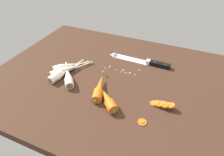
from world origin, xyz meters
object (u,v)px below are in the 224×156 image
whole_carrot (99,88)px  parsnip_back (66,67)px  parsnip_front (62,73)px  whole_carrot_second (108,99)px  chefs_knife (138,60)px  parsnip_mid_left (68,77)px  carrot_slice_stack (162,104)px  parsnip_mid_right (66,70)px  carrot_slice_stray_near (142,122)px

whole_carrot → parsnip_back: 24.84cm
whole_carrot → parsnip_front: whole_carrot is taller
whole_carrot_second → parsnip_front: whole_carrot_second is taller
chefs_knife → whole_carrot: size_ratio=1.69×
parsnip_mid_left → parsnip_back: size_ratio=1.10×
chefs_knife → whole_carrot_second: whole_carrot_second is taller
whole_carrot_second → carrot_slice_stack: 22.57cm
whole_carrot_second → carrot_slice_stack: bearing=18.2°
whole_carrot → parsnip_back: bearing=160.7°
whole_carrot → carrot_slice_stack: bearing=4.0°
parsnip_front → parsnip_back: 5.44cm
parsnip_mid_right → parsnip_back: 3.19cm
whole_carrot_second → chefs_knife: bearing=86.8°
parsnip_front → parsnip_mid_left: bearing=-18.1°
chefs_knife → parsnip_front: size_ratio=1.47×
carrot_slice_stray_near → carrot_slice_stack: bearing=66.0°
parsnip_front → parsnip_mid_right: bearing=80.9°
parsnip_front → parsnip_back: size_ratio=1.42×
parsnip_mid_left → carrot_slice_stack: 45.01cm
whole_carrot_second → parsnip_back: size_ratio=0.83×
parsnip_front → carrot_slice_stack: size_ratio=2.35×
parsnip_mid_left → parsnip_back: same height
chefs_knife → parsnip_front: 41.32cm
parsnip_back → carrot_slice_stack: parsnip_back is taller
parsnip_back → whole_carrot: bearing=-19.3°
parsnip_mid_right → carrot_slice_stray_near: 46.81cm
parsnip_mid_left → chefs_knife: bearing=49.0°
whole_carrot → parsnip_back: (-23.45, 8.20, -0.12)cm
parsnip_front → carrot_slice_stray_near: bearing=-15.4°
parsnip_mid_left → parsnip_mid_right: same height
carrot_slice_stray_near → whole_carrot: bearing=157.5°
parsnip_front → carrot_slice_stray_near: (44.75, -12.33, -1.62)cm
parsnip_mid_left → parsnip_back: 9.21cm
whole_carrot → parsnip_front: 22.28cm
parsnip_back → parsnip_mid_left: bearing=-48.0°
chefs_knife → parsnip_back: bearing=-144.5°
carrot_slice_stray_near → whole_carrot_second: bearing=165.3°
whole_carrot → parsnip_mid_right: bearing=165.7°
chefs_knife → parsnip_mid_left: bearing=-131.0°
chefs_knife → parsnip_mid_left: size_ratio=1.89×
parsnip_mid_right → carrot_slice_stack: 49.52cm
parsnip_mid_left → parsnip_front: bearing=161.9°
whole_carrot_second → carrot_slice_stray_near: 17.01cm
parsnip_mid_left → parsnip_mid_right: (-4.39, 4.19, -0.00)cm
parsnip_mid_left → parsnip_back: bearing=132.0°
whole_carrot → parsnip_front: bearing=172.5°
parsnip_mid_left → parsnip_mid_right: bearing=136.4°
chefs_knife → carrot_slice_stray_near: size_ratio=10.11×
parsnip_mid_right → parsnip_front: bearing=-99.1°
chefs_knife → carrot_slice_stack: bearing=-56.2°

